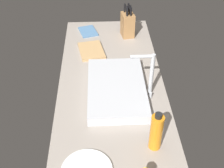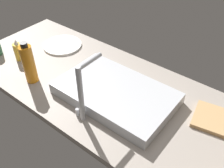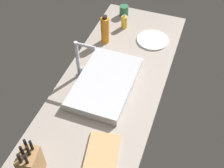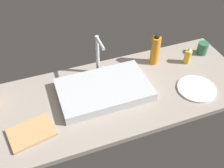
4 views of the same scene
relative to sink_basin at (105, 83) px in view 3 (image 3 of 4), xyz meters
The scene contains 9 objects.
countertop_slab 5.48cm from the sink_basin, 83.28° to the right, with size 188.21×67.32×3.50cm, color gray.
sink_basin is the anchor object (origin of this frame).
faucet 23.59cm from the sink_basin, 79.95° to the left, with size 5.50×14.23×28.90cm.
knife_block 70.26cm from the sink_basin, 169.54° to the left, with size 12.53×10.76×25.56cm.
cutting_board 49.20cm from the sink_basin, 161.16° to the right, with size 23.97×17.02×1.80cm, color tan.
soap_bottle 65.85cm from the sink_basin, ahead, with size 4.84×4.84×13.10cm.
water_bottle 47.10cm from the sink_basin, 21.06° to the left, with size 6.33×6.33×22.95cm.
dinner_plate 59.29cm from the sink_basin, 17.01° to the right, with size 24.41×24.41×1.20cm, color white.
coffee_mug 82.63cm from the sink_basin, ahead, with size 7.47×7.47×9.01cm, color #2D6647.
Camera 3 is at (-116.05, -43.62, 141.45)cm, focal length 45.27 mm.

